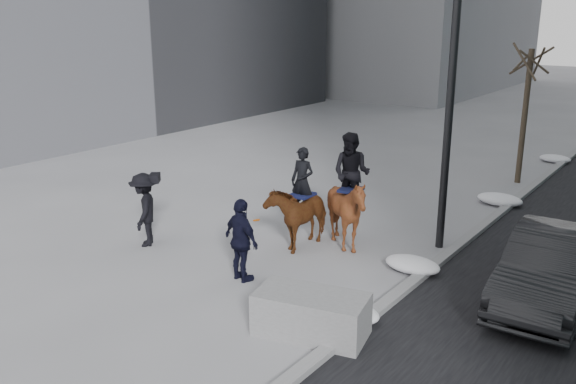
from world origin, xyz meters
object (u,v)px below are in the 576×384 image
Objects in this scene: mounted_right at (348,204)px; mounted_left at (299,209)px; planter at (311,314)px; car_near at (550,267)px.

mounted_left is at bearing -157.41° from mounted_right.
planter is at bearing -67.73° from mounted_right.
mounted_right is (1.07, 0.44, 0.23)m from mounted_left.
planter is 0.69× the size of mounted_right.
planter is 4.76m from car_near.
planter is at bearing -131.42° from car_near.
car_near is 1.81× the size of mounted_left.
mounted_left is (-5.58, -0.35, 0.17)m from car_near.
mounted_left is at bearing 127.96° from planter.
mounted_right is at bearing 22.59° from mounted_left.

